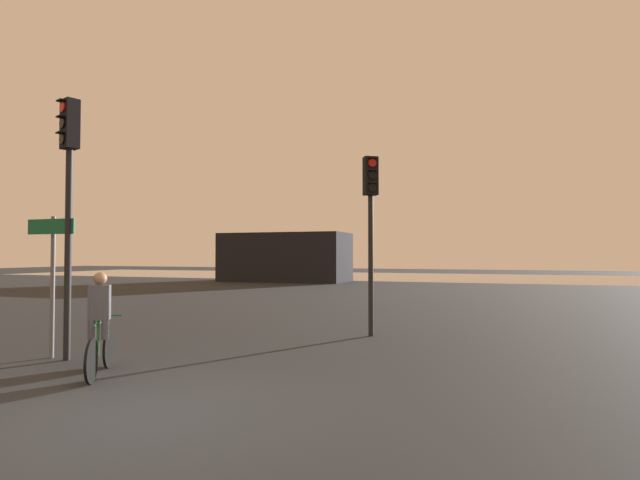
% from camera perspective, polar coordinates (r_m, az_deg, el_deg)
% --- Properties ---
extents(ground_plane, '(120.00, 120.00, 0.00)m').
position_cam_1_polar(ground_plane, '(6.56, -19.98, -18.38)').
color(ground_plane, black).
extents(water_strip, '(80.00, 16.00, 0.01)m').
position_cam_1_polar(water_strip, '(42.63, 14.02, -4.14)').
color(water_strip, gray).
rests_on(water_strip, ground).
extents(distant_building, '(8.85, 4.00, 3.39)m').
position_cam_1_polar(distant_building, '(35.30, -4.02, -1.97)').
color(distant_building, black).
rests_on(distant_building, ground).
extents(traffic_light_center, '(0.40, 0.42, 4.19)m').
position_cam_1_polar(traffic_light_center, '(11.73, 5.81, 3.36)').
color(traffic_light_center, black).
rests_on(traffic_light_center, ground).
extents(traffic_light_near_left, '(0.38, 0.40, 4.71)m').
position_cam_1_polar(traffic_light_near_left, '(10.16, -26.77, 6.22)').
color(traffic_light_near_left, black).
rests_on(traffic_light_near_left, ground).
extents(direction_sign_post, '(1.10, 0.11, 2.60)m').
position_cam_1_polar(direction_sign_post, '(10.42, -28.30, -2.57)').
color(direction_sign_post, slate).
rests_on(direction_sign_post, ground).
extents(cyclist, '(0.88, 1.51, 1.62)m').
position_cam_1_polar(cyclist, '(8.61, -23.86, -8.71)').
color(cyclist, black).
rests_on(cyclist, ground).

